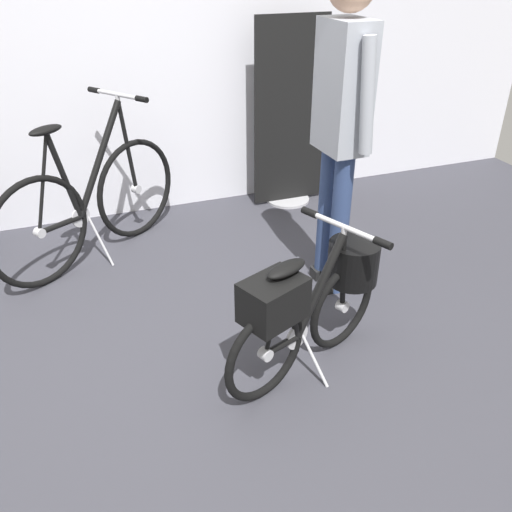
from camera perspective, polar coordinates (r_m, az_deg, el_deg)
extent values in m
plane|color=#38383F|center=(2.71, 0.13, -13.76)|extent=(6.88, 6.88, 0.00)
cube|color=silver|center=(4.19, -12.04, 24.69)|extent=(6.88, 0.10, 3.05)
cylinder|color=#B7B7BC|center=(4.60, 3.40, 6.04)|extent=(0.36, 0.36, 0.02)
cube|color=black|center=(4.35, 3.69, 14.86)|extent=(0.60, 0.02, 1.44)
torus|color=black|center=(2.86, 9.15, -5.24)|extent=(0.46, 0.23, 0.49)
cylinder|color=#B7B7BC|center=(2.86, 9.15, -5.24)|extent=(0.07, 0.07, 0.06)
torus|color=black|center=(2.52, 1.01, -10.36)|extent=(0.46, 0.23, 0.49)
cylinder|color=#B7B7BC|center=(2.52, 1.01, -10.36)|extent=(0.07, 0.07, 0.06)
cylinder|color=black|center=(2.58, 2.73, -9.41)|extent=(0.21, 0.12, 0.05)
cylinder|color=black|center=(2.61, 6.82, -3.16)|extent=(0.33, 0.17, 0.47)
cylinder|color=black|center=(2.50, 3.83, -5.33)|extent=(0.13, 0.08, 0.41)
cylinder|color=black|center=(2.58, 2.73, -9.41)|extent=(0.21, 0.11, 0.04)
cylinder|color=black|center=(2.72, 9.22, -1.66)|extent=(0.08, 0.05, 0.44)
cylinder|color=black|center=(2.43, 2.10, -6.21)|extent=(0.14, 0.08, 0.40)
ellipsoid|color=black|center=(2.35, 3.26, -1.37)|extent=(0.24, 0.17, 0.05)
cylinder|color=#B7B7BC|center=(2.59, 9.33, 2.66)|extent=(0.03, 0.03, 0.04)
cylinder|color=#B7B7BC|center=(2.58, 9.37, 3.06)|extent=(0.19, 0.42, 0.03)
cylinder|color=black|center=(2.47, 13.34, 1.33)|extent=(0.07, 0.10, 0.04)
cylinder|color=black|center=(2.70, 5.73, 4.62)|extent=(0.07, 0.10, 0.04)
cylinder|color=#B7B7BC|center=(2.65, 4.36, -8.49)|extent=(0.13, 0.07, 0.14)
cylinder|color=#B7B7BC|center=(2.70, 6.26, -11.00)|extent=(0.09, 0.18, 0.23)
cylinder|color=black|center=(2.76, 10.27, -0.64)|extent=(0.34, 0.34, 0.22)
cube|color=black|center=(2.37, 1.85, -4.72)|extent=(0.34, 0.29, 0.20)
torus|color=black|center=(3.99, -12.59, 6.96)|extent=(0.61, 0.45, 0.72)
cylinder|color=#B7B7BC|center=(3.99, -12.59, 6.96)|extent=(0.08, 0.08, 0.06)
torus|color=black|center=(3.54, -21.99, 2.31)|extent=(0.61, 0.45, 0.72)
cylinder|color=#B7B7BC|center=(3.54, -21.99, 2.31)|extent=(0.08, 0.08, 0.06)
cylinder|color=black|center=(3.62, -20.01, 3.17)|extent=(0.28, 0.21, 0.05)
cylinder|color=black|center=(3.71, -16.30, 9.87)|extent=(0.42, 0.31, 0.69)
cylinder|color=black|center=(3.56, -19.68, 7.84)|extent=(0.16, 0.13, 0.60)
cylinder|color=black|center=(3.62, -20.01, 3.17)|extent=(0.27, 0.20, 0.04)
cylinder|color=black|center=(3.86, -13.47, 11.18)|extent=(0.09, 0.08, 0.65)
cylinder|color=black|center=(3.47, -21.70, 7.08)|extent=(0.18, 0.13, 0.58)
ellipsoid|color=black|center=(3.42, -21.45, 12.32)|extent=(0.23, 0.20, 0.05)
cylinder|color=#B7B7BC|center=(3.75, -14.48, 15.97)|extent=(0.03, 0.03, 0.04)
cylinder|color=#B7B7BC|center=(3.74, -14.52, 16.26)|extent=(0.28, 0.37, 0.03)
cylinder|color=black|center=(3.59, -12.03, 15.97)|extent=(0.08, 0.09, 0.04)
cylinder|color=black|center=(3.91, -16.81, 16.51)|extent=(0.08, 0.09, 0.04)
cylinder|color=#B7B7BC|center=(3.70, -18.12, 3.98)|extent=(0.12, 0.09, 0.14)
cylinder|color=#B7B7BC|center=(3.75, -16.15, 1.54)|extent=(0.13, 0.17, 0.33)
cylinder|color=navy|center=(3.21, 8.86, 3.12)|extent=(0.11, 0.11, 0.88)
cube|color=black|center=(3.43, 9.06, -2.81)|extent=(0.24, 0.10, 0.07)
cylinder|color=navy|center=(3.33, 7.50, 4.29)|extent=(0.11, 0.11, 0.88)
cube|color=black|center=(3.55, 7.78, -1.52)|extent=(0.24, 0.10, 0.07)
cube|color=#999EA8|center=(3.01, 9.28, 17.20)|extent=(0.21, 0.33, 0.68)
cylinder|color=#999EA8|center=(2.85, 11.74, 16.19)|extent=(0.13, 0.12, 0.58)
cylinder|color=#999EA8|center=(3.20, 7.54, 18.02)|extent=(0.13, 0.12, 0.58)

